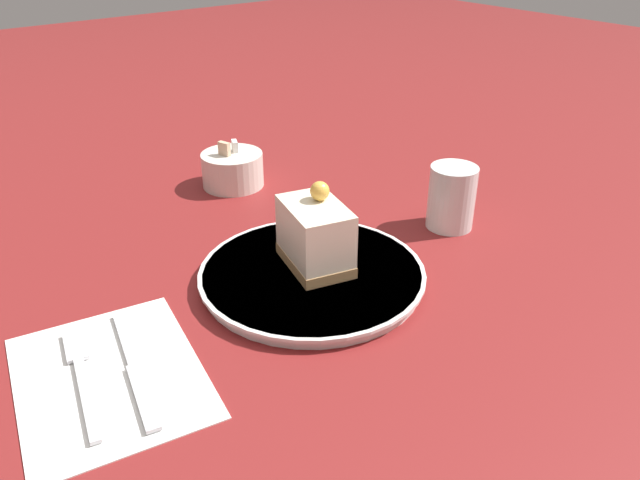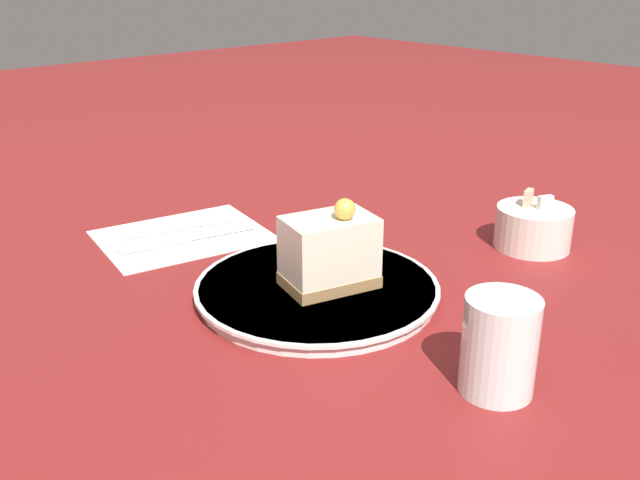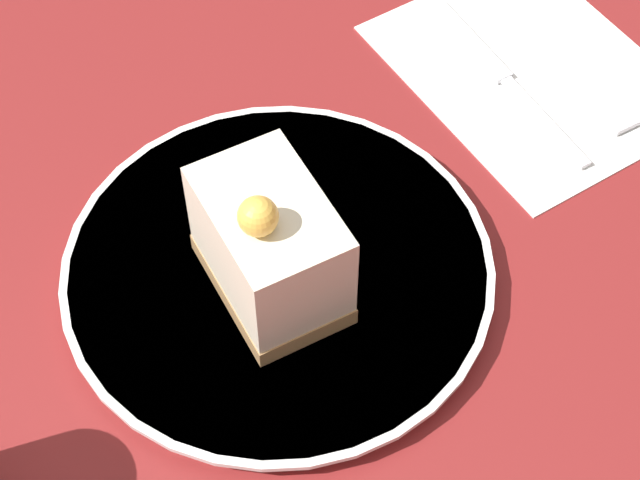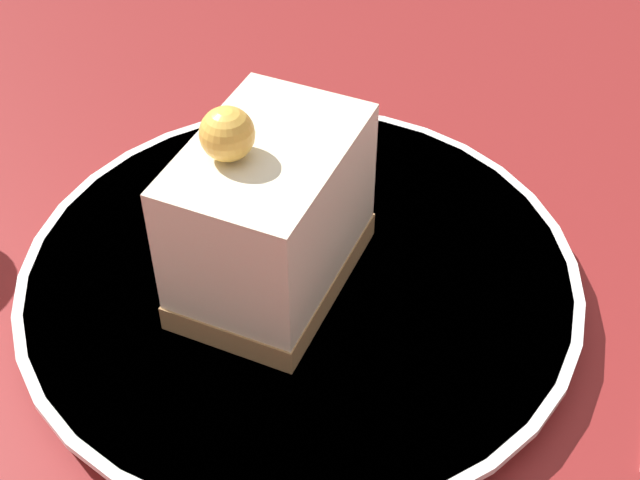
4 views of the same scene
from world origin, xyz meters
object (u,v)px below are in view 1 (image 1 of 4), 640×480
at_px(plate, 312,275).
at_px(drinking_glass, 452,197).
at_px(fork, 81,371).
at_px(cake_slice, 315,235).
at_px(knife, 137,377).
at_px(sugar_bowl, 233,169).

distance_m(plate, drinking_glass, 0.25).
xyz_separation_m(plate, fork, (-0.29, 0.01, -0.00)).
xyz_separation_m(cake_slice, knife, (-0.26, -0.04, -0.05)).
xyz_separation_m(knife, sugar_bowl, (0.32, 0.35, 0.02)).
distance_m(cake_slice, drinking_glass, 0.24).
relative_size(fork, sugar_bowl, 1.73).
xyz_separation_m(cake_slice, sugar_bowl, (0.07, 0.31, -0.03)).
height_order(plate, fork, plate).
bearing_deg(sugar_bowl, fork, -139.76).
height_order(knife, drinking_glass, drinking_glass).
xyz_separation_m(sugar_bowl, drinking_glass, (0.17, -0.32, 0.02)).
relative_size(knife, drinking_glass, 2.10).
height_order(cake_slice, sugar_bowl, cake_slice).
distance_m(plate, sugar_bowl, 0.32).
bearing_deg(drinking_glass, sugar_bowl, 117.82).
xyz_separation_m(fork, sugar_bowl, (0.36, 0.31, 0.02)).
xyz_separation_m(cake_slice, fork, (-0.30, -0.00, -0.05)).
height_order(plate, drinking_glass, drinking_glass).
bearing_deg(fork, sugar_bowl, 53.02).
bearing_deg(drinking_glass, fork, 178.91).
bearing_deg(cake_slice, knife, -155.78).
relative_size(plate, sugar_bowl, 2.79).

